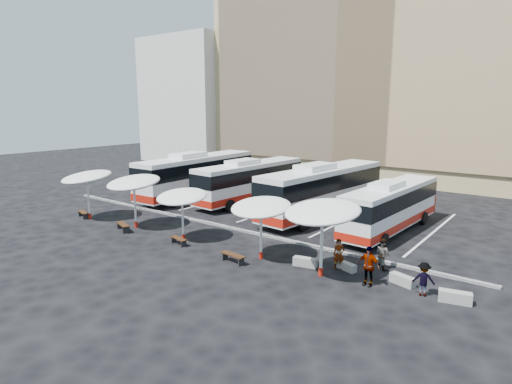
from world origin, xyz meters
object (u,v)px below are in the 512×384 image
Objects in this scene: passenger_0 at (339,254)px; conc_bench_0 at (305,262)px; sunshade_3 at (261,207)px; passenger_3 at (423,279)px; sunshade_4 at (323,212)px; conc_bench_1 at (347,266)px; sunshade_0 at (87,177)px; conc_bench_3 at (455,297)px; wood_bench_2 at (179,240)px; passenger_2 at (368,266)px; passenger_1 at (383,254)px; wood_bench_1 at (123,225)px; sunshade_2 at (182,197)px; bus_3 at (391,205)px; wood_bench_0 at (83,213)px; conc_bench_2 at (402,280)px; sunshade_1 at (134,183)px; bus_1 at (251,180)px; bus_0 at (197,174)px; bus_2 at (323,189)px; wood_bench_3 at (233,256)px.

conc_bench_0 is at bearing 167.47° from passenger_0.
sunshade_3 is 8.75m from passenger_3.
sunshade_4 is 4.15× the size of conc_bench_1.
sunshade_0 reaches higher than conc_bench_3.
wood_bench_2 is 11.57m from passenger_2.
passenger_2 is (1.98, -0.99, 0.15)m from passenger_0.
passenger_0 is at bearing 76.86° from sunshade_4.
passenger_0 is 0.98× the size of passenger_1.
conc_bench_3 is (20.30, 2.03, -0.14)m from wood_bench_1.
sunshade_2 is 2.37× the size of passenger_0.
bus_3 is 21.63m from sunshade_0.
wood_bench_0 is 1.27× the size of conc_bench_2.
conc_bench_1 is at bearing 148.18° from passenger_2.
conc_bench_0 is at bearing 61.13° from passenger_1.
bus_3 is 17.96m from wood_bench_1.
sunshade_3 is 6.39m from passenger_2.
sunshade_1 is 3.00× the size of conc_bench_0.
conc_bench_0 is at bearing -14.61° from passenger_3.
wood_bench_2 is 0.74× the size of passenger_2.
bus_1 is 14.46m from sunshade_3.
sunshade_2 is 2.63m from wood_bench_2.
sunshade_4 is at bearing 4.63° from wood_bench_1.
bus_2 is at bearing 1.23° from bus_0.
wood_bench_0 is at bearing -177.60° from sunshade_4.
sunshade_2 is 10.28m from passenger_0.
wood_bench_1 is at bearing -92.20° from bus_1.
sunshade_1 is at bearing -174.11° from conc_bench_1.
sunshade_3 is at bearing 58.87° from wood_bench_3.
wood_bench_0 reaches higher than wood_bench_2.
bus_2 reaches higher than sunshade_0.
sunshade_4 is 2.76× the size of passenger_0.
sunshade_3 is 10.17m from conc_bench_3.
wood_bench_1 is 16.86m from passenger_1.
wood_bench_0 is 0.96× the size of passenger_0.
bus_0 reaches higher than conc_bench_3.
sunshade_3 is 2.24× the size of wood_bench_3.
bus_2 is 15.20m from conc_bench_3.
bus_0 is at bearing -177.70° from bus_3.
bus_1 reaches higher than conc_bench_0.
wood_bench_0 is (-9.95, -0.78, -2.41)m from sunshade_2.
sunshade_1 reaches higher than wood_bench_0.
sunshade_1 is 15.39m from conc_bench_1.
passenger_1 is at bearing 17.61° from wood_bench_2.
sunshade_0 is 2.86m from wood_bench_0.
bus_3 is at bearing 90.17° from sunshade_4.
passenger_2 reaches higher than passenger_1.
bus_2 is 9.87× the size of conc_bench_3.
conc_bench_2 is at bearing 43.11° from passenger_2.
sunshade_4 is (9.69, 0.04, 0.50)m from sunshade_2.
passenger_2 is (-1.29, -1.06, 0.72)m from conc_bench_2.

